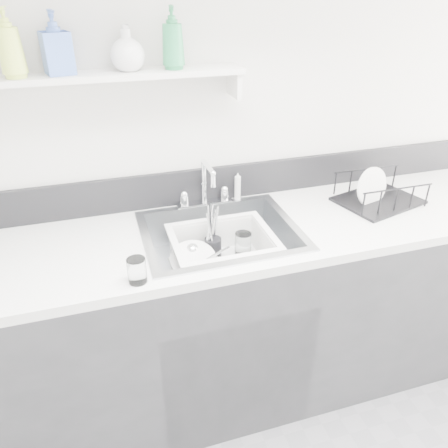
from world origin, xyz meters
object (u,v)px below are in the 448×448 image
object	(u,v)px
counter_run	(221,317)
wash_tub	(223,253)
dish_rack	(380,189)
sink	(221,249)

from	to	relation	value
counter_run	wash_tub	xyz separation A→B (m)	(-0.00, -0.03, 0.37)
counter_run	dish_rack	size ratio (longest dim) A/B	8.77
counter_run	sink	xyz separation A→B (m)	(0.00, 0.00, 0.37)
wash_tub	dish_rack	world-z (taller)	dish_rack
sink	wash_tub	bearing A→B (deg)	-92.33
sink	dish_rack	world-z (taller)	dish_rack
sink	wash_tub	distance (m)	0.03
sink	dish_rack	xyz separation A→B (m)	(0.78, 0.05, 0.15)
sink	dish_rack	bearing A→B (deg)	3.35
sink	wash_tub	xyz separation A→B (m)	(-0.00, -0.03, 0.00)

